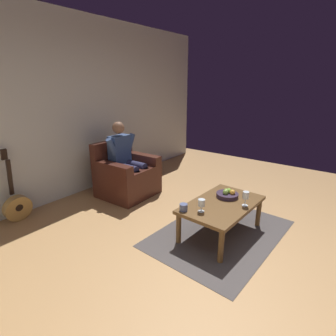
{
  "coord_description": "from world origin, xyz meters",
  "views": [
    {
      "loc": [
        2.32,
        0.73,
        1.79
      ],
      "look_at": [
        -0.51,
        -1.41,
        0.64
      ],
      "focal_mm": 28.6,
      "sensor_mm": 36.0,
      "label": 1
    }
  ],
  "objects_px": {
    "armchair": "(126,176)",
    "fruit_bowl": "(228,194)",
    "person_seated": "(126,158)",
    "candle_jar": "(184,207)",
    "coffee_table": "(222,207)",
    "guitar": "(17,205)",
    "wine_glass_near": "(201,203)",
    "wine_glass_far": "(246,196)"
  },
  "relations": [
    {
      "from": "wine_glass_near",
      "to": "coffee_table",
      "type": "bearing_deg",
      "value": 165.35
    },
    {
      "from": "armchair",
      "to": "guitar",
      "type": "distance_m",
      "value": 1.6
    },
    {
      "from": "wine_glass_near",
      "to": "wine_glass_far",
      "type": "bearing_deg",
      "value": 142.69
    },
    {
      "from": "person_seated",
      "to": "coffee_table",
      "type": "distance_m",
      "value": 1.81
    },
    {
      "from": "wine_glass_far",
      "to": "coffee_table",
      "type": "bearing_deg",
      "value": -68.15
    },
    {
      "from": "coffee_table",
      "to": "fruit_bowl",
      "type": "relative_size",
      "value": 4.03
    },
    {
      "from": "wine_glass_near",
      "to": "fruit_bowl",
      "type": "bearing_deg",
      "value": 173.45
    },
    {
      "from": "armchair",
      "to": "coffee_table",
      "type": "xyz_separation_m",
      "value": [
        0.17,
        1.79,
        0.04
      ]
    },
    {
      "from": "guitar",
      "to": "candle_jar",
      "type": "height_order",
      "value": "guitar"
    },
    {
      "from": "armchair",
      "to": "fruit_bowl",
      "type": "height_order",
      "value": "armchair"
    },
    {
      "from": "coffee_table",
      "to": "guitar",
      "type": "distance_m",
      "value": 2.68
    },
    {
      "from": "wine_glass_near",
      "to": "wine_glass_far",
      "type": "relative_size",
      "value": 0.84
    },
    {
      "from": "person_seated",
      "to": "fruit_bowl",
      "type": "height_order",
      "value": "person_seated"
    },
    {
      "from": "armchair",
      "to": "wine_glass_far",
      "type": "xyz_separation_m",
      "value": [
        0.07,
        2.04,
        0.22
      ]
    },
    {
      "from": "person_seated",
      "to": "armchair",
      "type": "bearing_deg",
      "value": -90.0
    },
    {
      "from": "wine_glass_near",
      "to": "fruit_bowl",
      "type": "distance_m",
      "value": 0.55
    },
    {
      "from": "wine_glass_near",
      "to": "candle_jar",
      "type": "bearing_deg",
      "value": -59.94
    },
    {
      "from": "wine_glass_far",
      "to": "armchair",
      "type": "bearing_deg",
      "value": -92.07
    },
    {
      "from": "person_seated",
      "to": "wine_glass_far",
      "type": "relative_size",
      "value": 6.79
    },
    {
      "from": "person_seated",
      "to": "guitar",
      "type": "distance_m",
      "value": 1.65
    },
    {
      "from": "person_seated",
      "to": "guitar",
      "type": "bearing_deg",
      "value": -21.5
    },
    {
      "from": "wine_glass_far",
      "to": "candle_jar",
      "type": "height_order",
      "value": "wine_glass_far"
    },
    {
      "from": "coffee_table",
      "to": "fruit_bowl",
      "type": "distance_m",
      "value": 0.22
    },
    {
      "from": "candle_jar",
      "to": "coffee_table",
      "type": "bearing_deg",
      "value": 149.31
    },
    {
      "from": "guitar",
      "to": "person_seated",
      "type": "bearing_deg",
      "value": 160.2
    },
    {
      "from": "candle_jar",
      "to": "fruit_bowl",
      "type": "bearing_deg",
      "value": 159.96
    },
    {
      "from": "coffee_table",
      "to": "wine_glass_far",
      "type": "distance_m",
      "value": 0.31
    },
    {
      "from": "guitar",
      "to": "fruit_bowl",
      "type": "bearing_deg",
      "value": 123.77
    },
    {
      "from": "wine_glass_near",
      "to": "wine_glass_far",
      "type": "height_order",
      "value": "wine_glass_far"
    },
    {
      "from": "fruit_bowl",
      "to": "candle_jar",
      "type": "relative_size",
      "value": 2.98
    },
    {
      "from": "wine_glass_near",
      "to": "candle_jar",
      "type": "distance_m",
      "value": 0.21
    },
    {
      "from": "armchair",
      "to": "fruit_bowl",
      "type": "relative_size",
      "value": 3.21
    },
    {
      "from": "person_seated",
      "to": "candle_jar",
      "type": "bearing_deg",
      "value": 66.52
    },
    {
      "from": "wine_glass_far",
      "to": "fruit_bowl",
      "type": "bearing_deg",
      "value": -111.13
    },
    {
      "from": "person_seated",
      "to": "coffee_table",
      "type": "height_order",
      "value": "person_seated"
    },
    {
      "from": "wine_glass_near",
      "to": "fruit_bowl",
      "type": "height_order",
      "value": "wine_glass_near"
    },
    {
      "from": "person_seated",
      "to": "wine_glass_near",
      "type": "xyz_separation_m",
      "value": [
        0.51,
        1.69,
        -0.12
      ]
    },
    {
      "from": "coffee_table",
      "to": "wine_glass_far",
      "type": "bearing_deg",
      "value": 111.85
    },
    {
      "from": "wine_glass_far",
      "to": "person_seated",
      "type": "bearing_deg",
      "value": -92.1
    },
    {
      "from": "wine_glass_near",
      "to": "wine_glass_far",
      "type": "xyz_separation_m",
      "value": [
        -0.43,
        0.33,
        0.02
      ]
    },
    {
      "from": "candle_jar",
      "to": "guitar",
      "type": "bearing_deg",
      "value": -66.48
    },
    {
      "from": "coffee_table",
      "to": "guitar",
      "type": "bearing_deg",
      "value": -60.13
    }
  ]
}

